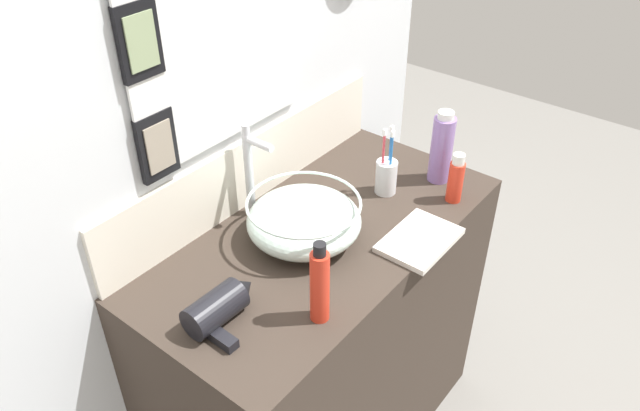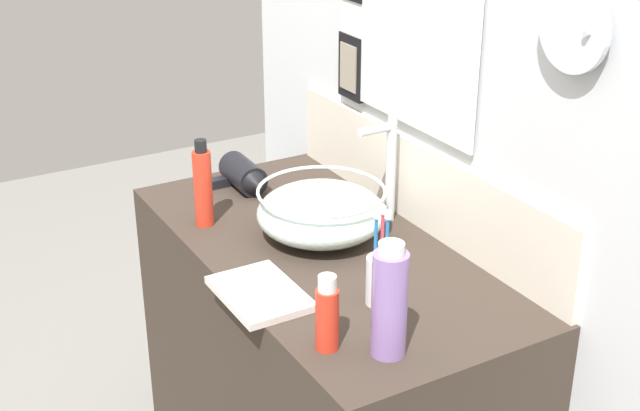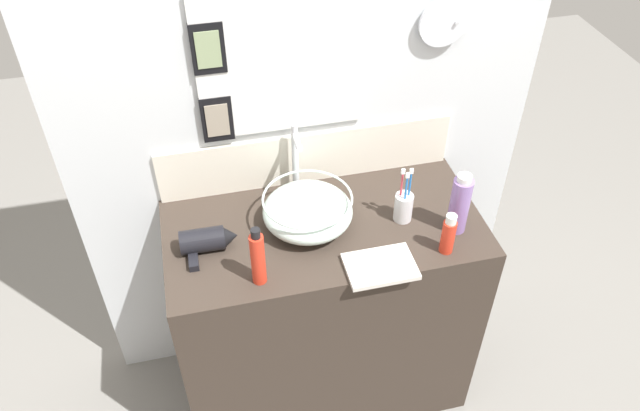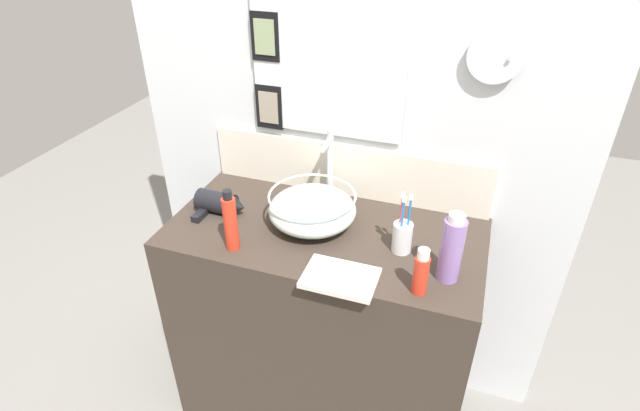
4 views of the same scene
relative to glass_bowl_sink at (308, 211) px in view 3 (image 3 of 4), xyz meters
The scene contains 11 objects.
ground_plane 0.97m from the glass_bowl_sink, 25.29° to the right, with size 6.00×6.00×0.00m, color gray.
vanity_counter 0.52m from the glass_bowl_sink, 25.29° to the right, with size 1.07×0.53×0.90m, color #382D26.
back_panel 0.39m from the glass_bowl_sink, 79.47° to the left, with size 1.66×0.10×2.47m.
glass_bowl_sink is the anchor object (origin of this frame).
faucet 0.20m from the glass_bowl_sink, 90.00° to the left, with size 0.02×0.10×0.28m.
hair_drier 0.34m from the glass_bowl_sink, behind, with size 0.19×0.14×0.08m.
toothbrush_cup 0.32m from the glass_bowl_sink, ahead, with size 0.06×0.06×0.21m.
soap_dispenser 0.50m from the glass_bowl_sink, 15.58° to the right, with size 0.07×0.07×0.23m.
lotion_bottle 0.46m from the glass_bowl_sink, 28.62° to the right, with size 0.04×0.04×0.15m.
spray_bottle 0.29m from the glass_bowl_sink, 133.49° to the right, with size 0.04×0.04×0.22m.
hand_towel 0.31m from the glass_bowl_sink, 54.39° to the right, with size 0.22×0.15×0.02m, color silver.
Camera 3 is at (-0.37, -1.47, 2.35)m, focal length 35.00 mm.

